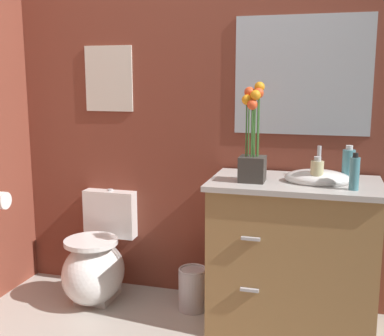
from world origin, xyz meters
name	(u,v)px	position (x,y,z in m)	size (l,w,h in m)	color
wall_back	(235,108)	(0.20, 1.43, 1.25)	(3.97, 0.05, 2.50)	brown
toilet	(97,264)	(-0.64, 1.13, 0.24)	(0.38, 0.59, 0.69)	white
vanity_cabinet	(293,253)	(0.61, 1.10, 0.45)	(0.94, 0.56, 1.05)	#9E7242
flower_vase	(253,146)	(0.38, 1.02, 1.07)	(0.14, 0.14, 0.54)	#38332D
soap_bottle	(354,173)	(0.91, 0.96, 0.96)	(0.05, 0.05, 0.19)	teal
lotion_bottle	(348,165)	(0.89, 1.16, 0.97)	(0.07, 0.07, 0.20)	teal
hand_wash_bottle	(317,172)	(0.72, 1.03, 0.94)	(0.07, 0.07, 0.15)	beige
trash_bin	(193,289)	(0.00, 1.16, 0.14)	(0.18, 0.18, 0.27)	#B7B7BC
wall_poster	(109,79)	(-0.64, 1.40, 1.43)	(0.33, 0.01, 0.43)	silver
wall_mirror	(302,76)	(0.61, 1.40, 1.45)	(0.80, 0.01, 0.70)	#B2BCC6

